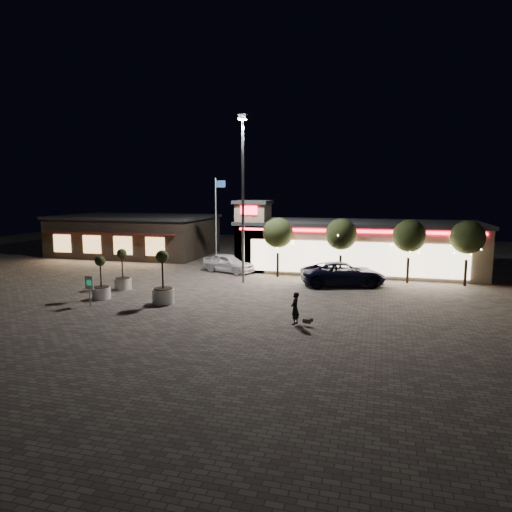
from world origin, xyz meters
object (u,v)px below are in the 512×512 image
(planter_left, at_px, (123,277))
(planter_mid, at_px, (101,286))
(white_sedan, at_px, (228,263))
(pedestrian, at_px, (295,308))
(valet_sign, at_px, (89,285))
(pickup_truck, at_px, (343,274))

(planter_left, xyz_separation_m, planter_mid, (0.26, -2.96, -0.03))
(white_sedan, distance_m, planter_left, 9.87)
(pedestrian, bearing_deg, white_sedan, -135.88)
(pedestrian, height_order, valet_sign, valet_sign)
(white_sedan, relative_size, planter_left, 1.64)
(pedestrian, relative_size, valet_sign, 0.94)
(white_sedan, bearing_deg, planter_mid, 178.33)
(pickup_truck, height_order, planter_mid, planter_mid)
(pickup_truck, relative_size, pedestrian, 3.65)
(pickup_truck, xyz_separation_m, valet_sign, (-14.20, -10.21, 0.40))
(pedestrian, distance_m, planter_mid, 13.20)
(pickup_truck, bearing_deg, pedestrian, 153.11)
(planter_mid, xyz_separation_m, valet_sign, (0.38, -1.76, 0.40))
(valet_sign, bearing_deg, planter_mid, 102.34)
(pedestrian, xyz_separation_m, planter_left, (-13.25, 5.28, 0.04))
(white_sedan, bearing_deg, pickup_truck, -86.71)
(white_sedan, height_order, planter_mid, planter_mid)
(planter_mid, bearing_deg, planter_left, 95.07)
(white_sedan, relative_size, pedestrian, 2.78)
(planter_left, relative_size, valet_sign, 1.60)
(pickup_truck, bearing_deg, planter_mid, 101.61)
(pickup_truck, relative_size, white_sedan, 1.31)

